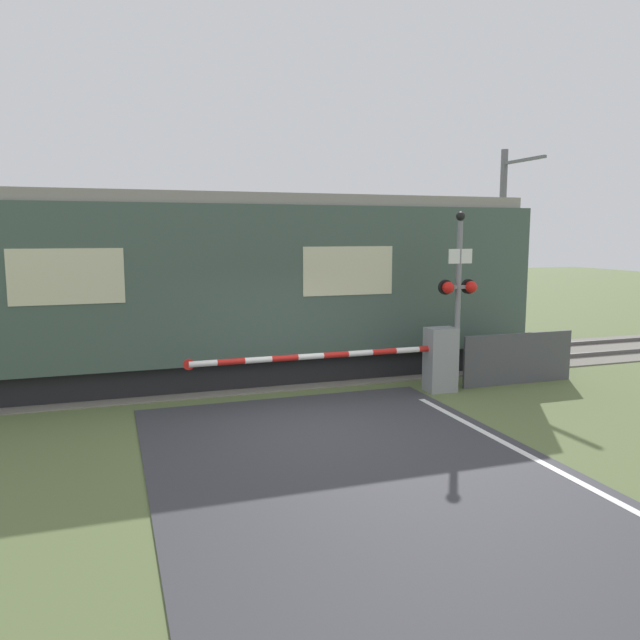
{
  "coord_description": "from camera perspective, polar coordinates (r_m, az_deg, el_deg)",
  "views": [
    {
      "loc": [
        -3.12,
        -9.49,
        3.21
      ],
      "look_at": [
        0.83,
        2.13,
        1.5
      ],
      "focal_mm": 35.0,
      "sensor_mm": 36.0,
      "label": 1
    }
  ],
  "objects": [
    {
      "name": "ground_plane",
      "position": [
        10.49,
        -0.57,
        -9.89
      ],
      "size": [
        80.0,
        80.0,
        0.0
      ],
      "primitive_type": "plane",
      "color": "#5B6B3D"
    },
    {
      "name": "roadside_fence",
      "position": [
        14.03,
        17.68,
        -3.38
      ],
      "size": [
        2.67,
        0.06,
        1.1
      ],
      "color": "#4C4C51",
      "rests_on": "ground_plane"
    },
    {
      "name": "signal_post",
      "position": [
        12.88,
        12.55,
        2.63
      ],
      "size": [
        0.83,
        0.26,
        3.64
      ],
      "color": "gray",
      "rests_on": "ground_plane"
    },
    {
      "name": "catenary_pole",
      "position": [
        19.32,
        16.33,
        6.86
      ],
      "size": [
        0.2,
        1.9,
        5.63
      ],
      "color": "slate",
      "rests_on": "ground_plane"
    },
    {
      "name": "track_bed",
      "position": [
        14.3,
        -5.74,
        -4.99
      ],
      "size": [
        36.0,
        3.2,
        0.13
      ],
      "color": "slate",
      "rests_on": "ground_plane"
    },
    {
      "name": "train",
      "position": [
        13.66,
        -21.74,
        2.53
      ],
      "size": [
        19.97,
        2.82,
        4.03
      ],
      "color": "black",
      "rests_on": "ground_plane"
    },
    {
      "name": "crossing_barrier",
      "position": [
        12.78,
        9.46,
        -3.53
      ],
      "size": [
        5.47,
        0.44,
        1.32
      ],
      "color": "gray",
      "rests_on": "ground_plane"
    }
  ]
}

